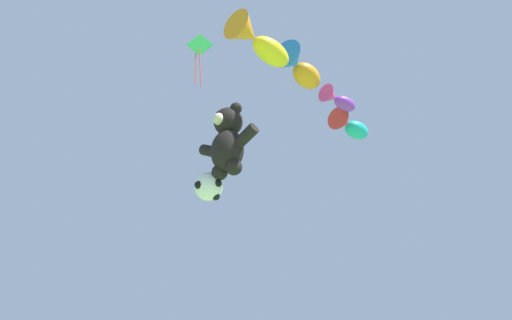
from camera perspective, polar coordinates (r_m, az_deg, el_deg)
The scene contains 7 objects.
teddy_bear_kite at distance 12.36m, azimuth -4.11°, elevation 2.70°, with size 2.41×1.06×2.44m.
soccer_ball_kite at distance 12.36m, azimuth -6.75°, elevation -3.77°, with size 0.97×0.97×0.90m.
fish_kite_goldfin at distance 11.51m, azimuth 0.41°, elevation 16.46°, with size 0.90×2.20×0.88m.
fish_kite_tangerine at distance 13.37m, azimuth 6.23°, elevation 12.91°, with size 1.18×2.16×0.99m.
fish_kite_violet at distance 14.66m, azimuth 11.64°, elevation 8.42°, with size 0.79×1.65×0.67m.
fish_kite_teal at distance 16.06m, azimuth 13.27°, elevation 4.78°, with size 0.95×2.01×0.93m.
diamond_kite at distance 15.00m, azimuth -8.08°, elevation 15.37°, with size 0.72×0.69×2.31m.
Camera 1 is at (9.08, -1.25, 1.61)m, focal length 28.00 mm.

